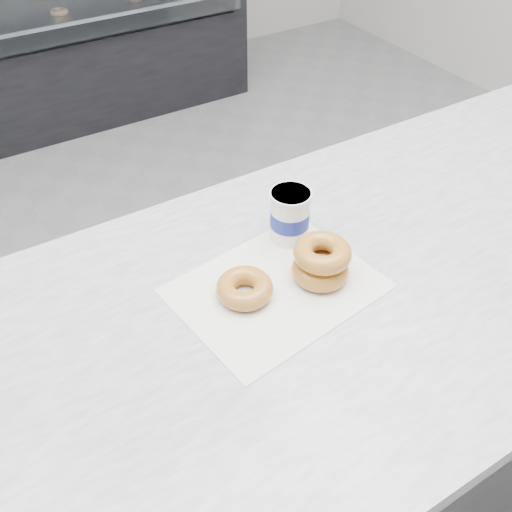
{
  "coord_description": "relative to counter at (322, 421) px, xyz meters",
  "views": [
    {
      "loc": [
        -0.51,
        -1.14,
        1.6
      ],
      "look_at": [
        -0.12,
        -0.5,
        0.94
      ],
      "focal_mm": 40.0,
      "sensor_mm": 36.0,
      "label": 1
    }
  ],
  "objects": [
    {
      "name": "ground",
      "position": [
        0.0,
        0.6,
        -0.45
      ],
      "size": [
        5.0,
        5.0,
        0.0
      ],
      "primitive_type": "plane",
      "color": "gray",
      "rests_on": "ground"
    },
    {
      "name": "wax_paper",
      "position": [
        -0.11,
        0.04,
        0.45
      ],
      "size": [
        0.37,
        0.3,
        0.0
      ],
      "primitive_type": "cube",
      "rotation": [
        0.0,
        0.0,
        0.13
      ],
      "color": "silver",
      "rests_on": "counter"
    },
    {
      "name": "donut_single",
      "position": [
        -0.17,
        0.06,
        0.47
      ],
      "size": [
        0.1,
        0.1,
        0.03
      ],
      "primitive_type": "torus",
      "rotation": [
        0.0,
        0.0,
        0.01
      ],
      "color": "gold",
      "rests_on": "wax_paper"
    },
    {
      "name": "coffee_cup",
      "position": [
        -0.01,
        0.15,
        0.5
      ],
      "size": [
        0.08,
        0.08,
        0.11
      ],
      "rotation": [
        0.0,
        0.0,
        -0.04
      ],
      "color": "white",
      "rests_on": "counter"
    },
    {
      "name": "counter",
      "position": [
        0.0,
        0.0,
        0.0
      ],
      "size": [
        3.06,
        0.76,
        0.9
      ],
      "color": "#333335",
      "rests_on": "ground"
    },
    {
      "name": "donut_stack",
      "position": [
        -0.03,
        0.03,
        0.49
      ],
      "size": [
        0.12,
        0.12,
        0.07
      ],
      "color": "gold",
      "rests_on": "wax_paper"
    },
    {
      "name": "display_case",
      "position": [
        0.0,
        2.72,
        0.04
      ],
      "size": [
        2.4,
        0.74,
        1.25
      ],
      "color": "black",
      "rests_on": "ground"
    }
  ]
}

